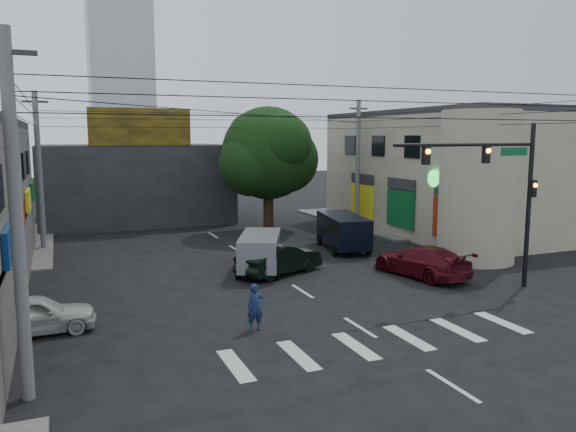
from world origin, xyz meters
TOP-DOWN VIEW (x-y plane):
  - ground at (0.00, 0.00)m, footprint 160.00×160.00m
  - sidewalk_far_right at (18.00, 18.00)m, footprint 16.00×16.00m
  - building_right at (18.00, 13.00)m, footprint 14.00×18.00m
  - corner_column at (11.00, 4.00)m, footprint 4.00×4.00m
  - building_far at (-4.00, 26.00)m, footprint 14.00×10.00m
  - billboard at (-4.00, 21.10)m, footprint 7.00×0.30m
  - tower_distant at (0.00, 70.00)m, footprint 9.00×9.00m
  - street_tree at (4.00, 17.00)m, footprint 6.40×6.40m
  - traffic_gantry at (7.82, -1.00)m, footprint 7.10×0.35m
  - utility_pole_near_left at (-10.50, -4.50)m, footprint 0.32×0.32m
  - utility_pole_far_left at (-10.50, 16.00)m, footprint 0.32×0.32m
  - utility_pole_far_right at (10.50, 16.00)m, footprint 0.32×0.32m
  - dark_sedan at (0.21, 5.24)m, footprint 5.05×5.80m
  - white_compact at (-10.50, 0.63)m, footprint 1.72×4.01m
  - maroon_sedan at (6.32, 2.28)m, footprint 3.95×5.89m
  - silver_minivan at (-0.51, 6.02)m, footprint 5.72×5.08m
  - navy_van at (5.85, 9.35)m, footprint 5.89×3.95m
  - traffic_officer at (-3.47, -1.87)m, footprint 0.63×0.45m

SIDE VIEW (x-z plane):
  - ground at x=0.00m, z-range 0.00..0.00m
  - sidewalk_far_right at x=18.00m, z-range 0.00..0.15m
  - white_compact at x=-10.50m, z-range 0.00..1.35m
  - maroon_sedan at x=6.32m, z-range 0.00..1.49m
  - dark_sedan at x=0.21m, z-range 0.00..1.52m
  - traffic_officer at x=-3.47m, z-range 0.00..1.64m
  - silver_minivan at x=-0.51m, z-range 0.00..1.87m
  - navy_van at x=5.85m, z-range 0.00..2.05m
  - building_far at x=-4.00m, z-range 0.00..6.00m
  - building_right at x=18.00m, z-range 0.00..8.00m
  - corner_column at x=11.00m, z-range 0.00..8.00m
  - utility_pole_near_left at x=-10.50m, z-range 0.00..9.20m
  - utility_pole_far_left at x=-10.50m, z-range 0.00..9.20m
  - utility_pole_far_right at x=10.50m, z-range 0.00..9.20m
  - traffic_gantry at x=7.82m, z-range 1.23..8.43m
  - street_tree at x=4.00m, z-range 1.12..9.82m
  - billboard at x=-4.00m, z-range 6.00..8.60m
  - tower_distant at x=0.00m, z-range 0.00..44.00m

